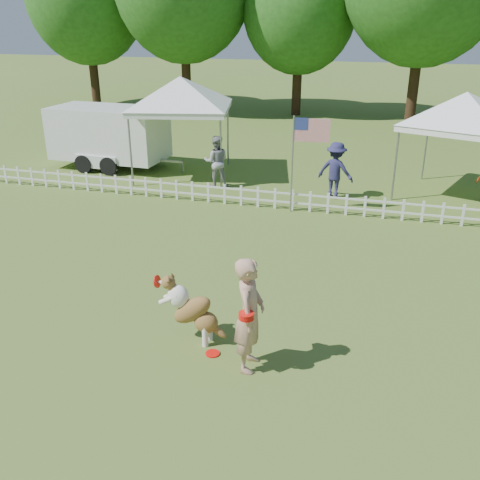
# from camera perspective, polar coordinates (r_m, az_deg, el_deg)

# --- Properties ---
(ground) EXTENTS (120.00, 120.00, 0.00)m
(ground) POSITION_cam_1_polar(r_m,az_deg,el_deg) (9.05, -1.34, -11.47)
(ground) COLOR #426620
(ground) RESTS_ON ground
(picket_fence) EXTENTS (22.00, 0.08, 0.60)m
(picket_fence) POSITION_cam_1_polar(r_m,az_deg,el_deg) (15.09, 6.54, 4.17)
(picket_fence) COLOR silver
(picket_fence) RESTS_ON ground
(handler) EXTENTS (0.50, 0.71, 1.86)m
(handler) POSITION_cam_1_polar(r_m,az_deg,el_deg) (8.14, 1.02, -7.97)
(handler) COLOR tan
(handler) RESTS_ON ground
(dog) EXTENTS (1.14, 0.43, 1.16)m
(dog) POSITION_cam_1_polar(r_m,az_deg,el_deg) (8.98, -5.01, -7.47)
(dog) COLOR brown
(dog) RESTS_ON ground
(frisbee_on_turf) EXTENTS (0.28, 0.28, 0.02)m
(frisbee_on_turf) POSITION_cam_1_polar(r_m,az_deg,el_deg) (8.92, -2.94, -12.00)
(frisbee_on_turf) COLOR red
(frisbee_on_turf) RESTS_ON ground
(canopy_tent_left) EXTENTS (3.71, 3.71, 3.21)m
(canopy_tent_left) POSITION_cam_1_polar(r_m,az_deg,el_deg) (18.38, -6.21, 11.78)
(canopy_tent_left) COLOR white
(canopy_tent_left) RESTS_ON ground
(canopy_tent_right) EXTENTS (3.77, 3.77, 3.04)m
(canopy_tent_right) POSITION_cam_1_polar(r_m,az_deg,el_deg) (17.14, 22.29, 9.13)
(canopy_tent_right) COLOR white
(canopy_tent_right) RESTS_ON ground
(cargo_trailer) EXTENTS (5.01, 2.33, 2.17)m
(cargo_trailer) POSITION_cam_1_polar(r_m,az_deg,el_deg) (19.95, -13.76, 10.63)
(cargo_trailer) COLOR white
(cargo_trailer) RESTS_ON ground
(flag_pole) EXTENTS (1.03, 0.21, 2.67)m
(flag_pole) POSITION_cam_1_polar(r_m,az_deg,el_deg) (14.74, 5.58, 7.96)
(flag_pole) COLOR gray
(flag_pole) RESTS_ON ground
(spectator_a) EXTENTS (0.95, 0.83, 1.64)m
(spectator_a) POSITION_cam_1_polar(r_m,az_deg,el_deg) (17.11, -2.53, 8.37)
(spectator_a) COLOR gray
(spectator_a) RESTS_ON ground
(spectator_b) EXTENTS (1.21, 0.88, 1.69)m
(spectator_b) POSITION_cam_1_polar(r_m,az_deg,el_deg) (16.25, 10.15, 7.32)
(spectator_b) COLOR #25244D
(spectator_b) RESTS_ON ground
(tree_far_left) EXTENTS (6.60, 6.60, 11.00)m
(tree_far_left) POSITION_cam_1_polar(r_m,az_deg,el_deg) (33.85, -15.98, 22.77)
(tree_far_left) COLOR #215016
(tree_far_left) RESTS_ON ground
(tree_center_left) EXTENTS (6.00, 6.00, 9.80)m
(tree_center_left) POSITION_cam_1_polar(r_m,az_deg,el_deg) (30.09, 6.36, 22.38)
(tree_center_left) COLOR #215016
(tree_center_left) RESTS_ON ground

